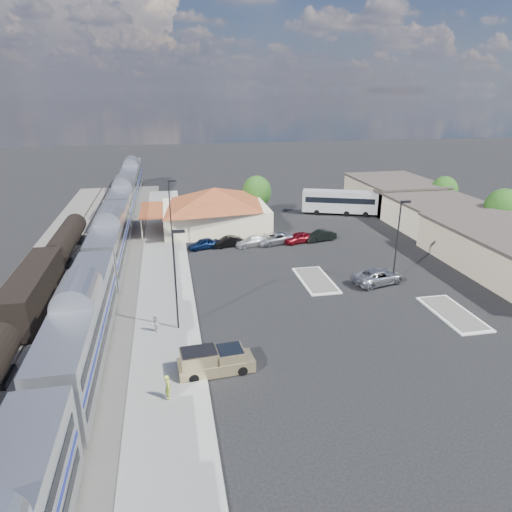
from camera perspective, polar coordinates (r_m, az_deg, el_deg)
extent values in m
plane|color=black|center=(47.18, 3.58, -4.42)|extent=(280.00, 280.00, 0.00)
cube|color=#4C4944|center=(54.08, -20.82, -2.41)|extent=(16.00, 100.00, 0.12)
cube|color=gray|center=(51.31, -11.24, -2.60)|extent=(5.50, 92.00, 0.18)
cube|color=silver|center=(36.39, -20.90, -8.28)|extent=(3.00, 20.00, 5.00)
cube|color=black|center=(37.71, -20.38, -11.98)|extent=(2.20, 16.00, 0.60)
cube|color=silver|center=(55.65, -17.67, 1.87)|extent=(3.00, 20.00, 5.00)
cube|color=black|center=(56.53, -17.38, -0.78)|extent=(2.20, 16.00, 0.60)
cube|color=silver|center=(75.85, -16.12, 6.71)|extent=(3.00, 20.00, 5.00)
cube|color=black|center=(76.49, -15.92, 4.71)|extent=(2.20, 16.00, 0.60)
cube|color=silver|center=(96.39, -15.22, 9.51)|extent=(3.00, 20.00, 5.00)
cube|color=black|center=(96.89, -15.07, 7.91)|extent=(2.20, 16.00, 0.60)
cube|color=black|center=(47.00, -26.14, -3.73)|extent=(2.80, 14.00, 3.60)
cube|color=black|center=(47.73, -25.80, -5.83)|extent=(2.20, 12.00, 0.60)
cylinder|color=black|center=(61.68, -22.65, 2.06)|extent=(2.80, 14.00, 2.80)
cube|color=black|center=(62.22, -22.43, 0.49)|extent=(2.20, 12.00, 0.60)
cube|color=beige|center=(68.17, -5.14, 4.89)|extent=(15.00, 12.00, 3.60)
pyramid|color=brown|center=(67.43, -5.22, 7.44)|extent=(15.30, 12.24, 2.60)
cube|color=brown|center=(67.52, -12.92, 5.63)|extent=(3.20, 9.60, 0.25)
cube|color=#C6B28C|center=(73.32, 21.65, 4.79)|extent=(12.00, 18.00, 4.00)
cube|color=#3F3833|center=(72.84, 21.87, 6.42)|extent=(12.40, 18.40, 0.30)
cube|color=#C6B28C|center=(85.03, 16.73, 7.48)|extent=(12.00, 16.00, 4.50)
cube|color=#3F3833|center=(84.57, 16.89, 9.06)|extent=(12.40, 16.40, 0.30)
cube|color=silver|center=(49.98, 7.46, -3.02)|extent=(3.30, 7.50, 0.15)
cube|color=#4C4944|center=(49.94, 7.47, -2.93)|extent=(2.70, 6.90, 0.10)
cube|color=silver|center=(46.15, 23.41, -6.64)|extent=(3.30, 7.50, 0.15)
cube|color=#4C4944|center=(46.12, 23.43, -6.54)|extent=(2.70, 6.90, 0.10)
cylinder|color=black|center=(38.53, -10.03, -3.20)|extent=(0.16, 0.16, 9.00)
cube|color=black|center=(37.06, -9.66, 3.05)|extent=(1.00, 0.25, 0.22)
cylinder|color=black|center=(59.42, -10.64, 5.06)|extent=(0.16, 0.16, 9.00)
cube|color=black|center=(58.48, -10.42, 9.21)|extent=(1.00, 0.25, 0.22)
cylinder|color=black|center=(49.81, 17.19, 1.59)|extent=(0.16, 0.16, 9.00)
cube|color=black|center=(48.92, 18.23, 6.45)|extent=(1.00, 0.25, 0.22)
cylinder|color=#382314|center=(72.28, 28.11, 3.15)|extent=(0.30, 0.30, 2.86)
ellipsoid|color=#234915|center=(71.63, 28.47, 5.28)|extent=(4.94, 4.94, 5.46)
cylinder|color=#382314|center=(83.21, 22.23, 5.88)|extent=(0.30, 0.30, 2.55)
ellipsoid|color=#234915|center=(82.70, 22.45, 7.55)|extent=(4.41, 4.41, 4.87)
cylinder|color=#382314|center=(75.10, 0.09, 6.05)|extent=(0.30, 0.30, 2.73)
ellipsoid|color=#234915|center=(74.50, 0.09, 8.04)|extent=(4.71, 4.71, 5.21)
cube|color=tan|center=(34.42, -5.02, -13.45)|extent=(5.67, 2.44, 0.90)
cube|color=tan|center=(34.03, -5.05, -12.46)|extent=(2.25, 2.07, 0.96)
cube|color=tan|center=(33.98, -5.06, -12.32)|extent=(2.80, 2.11, 1.11)
cylinder|color=black|center=(34.08, -1.70, -14.13)|extent=(0.74, 0.34, 0.72)
cylinder|color=black|center=(35.56, -2.42, -12.54)|extent=(0.74, 0.34, 0.72)
cylinder|color=black|center=(33.57, -7.77, -14.92)|extent=(0.74, 0.34, 0.72)
cylinder|color=black|center=(35.07, -8.21, -13.27)|extent=(0.74, 0.34, 0.72)
imported|color=#AAACB2|center=(50.38, 15.09, -2.46)|extent=(6.38, 4.08, 1.64)
cube|color=silver|center=(77.20, 10.41, 6.73)|extent=(12.31, 6.76, 3.45)
cube|color=black|center=(77.11, 10.43, 7.03)|extent=(11.41, 6.46, 0.91)
cylinder|color=black|center=(76.64, 13.52, 5.08)|extent=(0.96, 0.61, 0.91)
cylinder|color=black|center=(78.94, 13.43, 5.51)|extent=(0.96, 0.61, 0.91)
cylinder|color=black|center=(76.48, 7.59, 5.43)|extent=(0.96, 0.61, 0.91)
cylinder|color=black|center=(78.78, 7.67, 5.85)|extent=(0.96, 0.61, 0.91)
imported|color=#B6CE40|center=(31.83, -10.94, -15.77)|extent=(0.46, 0.67, 1.77)
imported|color=silver|center=(39.79, -12.52, -8.26)|extent=(0.85, 0.93, 1.55)
imported|color=#0D1F45|center=(59.71, -6.59, 1.53)|extent=(4.37, 2.63, 1.39)
imported|color=black|center=(60.30, -3.58, 1.80)|extent=(4.32, 2.39, 1.35)
imported|color=silver|center=(60.50, -0.54, 1.88)|extent=(4.84, 2.97, 1.31)
imported|color=#92949A|center=(61.38, 2.35, 2.22)|extent=(5.79, 3.80, 1.48)
imported|color=maroon|center=(61.90, 5.30, 2.30)|extent=(4.67, 2.85, 1.48)
imported|color=black|center=(63.12, 8.02, 2.54)|extent=(4.71, 2.46, 1.48)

